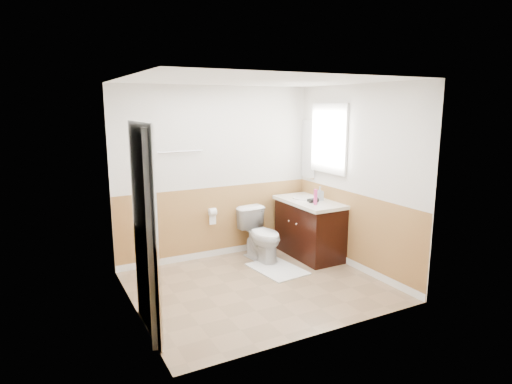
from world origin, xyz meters
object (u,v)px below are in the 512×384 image
toilet (261,235)px  bath_mat (277,269)px  lotion_bottle (315,197)px  vanity_cabinet (309,230)px  soap_dispenser (320,193)px

toilet → bath_mat: size_ratio=0.94×
lotion_bottle → toilet: bearing=144.9°
toilet → lotion_bottle: 0.96m
bath_mat → lotion_bottle: (0.62, 0.02, 0.95)m
bath_mat → vanity_cabinet: (0.72, 0.28, 0.39)m
toilet → lotion_bottle: (0.62, -0.44, 0.58)m
bath_mat → lotion_bottle: 1.14m
toilet → lotion_bottle: lotion_bottle is taller
bath_mat → vanity_cabinet: bearing=21.5°
soap_dispenser → lotion_bottle: bearing=-137.3°
lotion_bottle → soap_dispenser: lotion_bottle is taller
vanity_cabinet → soap_dispenser: size_ratio=5.33×
bath_mat → lotion_bottle: lotion_bottle is taller
bath_mat → toilet: bearing=90.0°
toilet → bath_mat: (0.00, -0.45, -0.37)m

